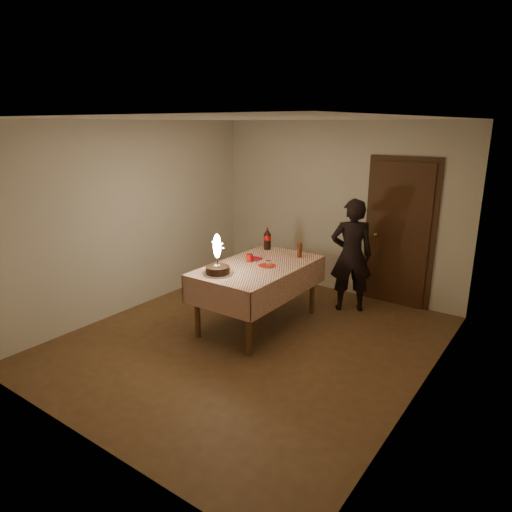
% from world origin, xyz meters
% --- Properties ---
extents(ground, '(4.00, 4.50, 0.01)m').
position_xyz_m(ground, '(0.00, 0.00, 0.00)').
color(ground, brown).
rests_on(ground, ground).
extents(room_shell, '(4.04, 4.54, 2.62)m').
position_xyz_m(room_shell, '(0.03, 0.08, 1.65)').
color(room_shell, beige).
rests_on(room_shell, ground).
extents(dining_table, '(1.02, 1.72, 0.82)m').
position_xyz_m(dining_table, '(-0.19, 0.45, 0.71)').
color(dining_table, brown).
rests_on(dining_table, ground).
extents(birthday_cake, '(0.36, 0.36, 0.49)m').
position_xyz_m(birthday_cake, '(-0.38, -0.13, 0.94)').
color(birthday_cake, white).
rests_on(birthday_cake, dining_table).
extents(red_plate, '(0.22, 0.22, 0.01)m').
position_xyz_m(red_plate, '(-0.07, 0.47, 0.83)').
color(red_plate, red).
rests_on(red_plate, dining_table).
extents(red_cup, '(0.08, 0.08, 0.10)m').
position_xyz_m(red_cup, '(-0.37, 0.50, 0.87)').
color(red_cup, red).
rests_on(red_cup, dining_table).
extents(clear_cup, '(0.07, 0.07, 0.09)m').
position_xyz_m(clear_cup, '(-0.02, 0.42, 0.87)').
color(clear_cup, white).
rests_on(clear_cup, dining_table).
extents(napkin_stack, '(0.15, 0.15, 0.02)m').
position_xyz_m(napkin_stack, '(-0.36, 0.61, 0.83)').
color(napkin_stack, '#A71324').
rests_on(napkin_stack, dining_table).
extents(cola_bottle, '(0.10, 0.10, 0.32)m').
position_xyz_m(cola_bottle, '(-0.52, 1.13, 0.98)').
color(cola_bottle, black).
rests_on(cola_bottle, dining_table).
extents(amber_bottle_right, '(0.06, 0.06, 0.26)m').
position_xyz_m(amber_bottle_right, '(0.06, 1.05, 0.94)').
color(amber_bottle_right, '#602910').
rests_on(amber_bottle_right, dining_table).
extents(photographer, '(0.69, 0.63, 1.59)m').
position_xyz_m(photographer, '(0.56, 1.62, 0.80)').
color(photographer, black).
rests_on(photographer, ground).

